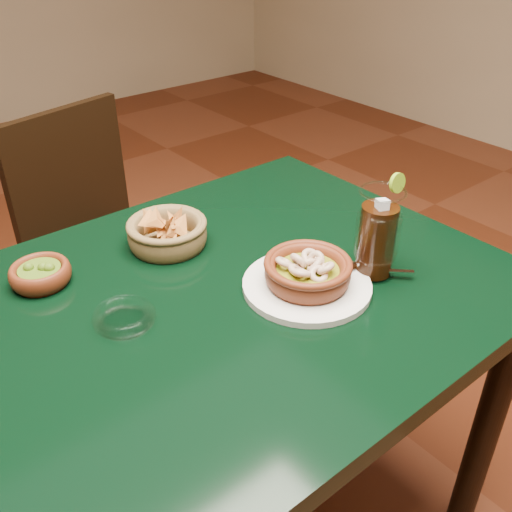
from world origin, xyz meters
TOP-DOWN VIEW (x-y plane):
  - dining_table at (0.00, 0.00)m, footprint 1.20×0.80m
  - dining_chair at (0.16, 0.70)m, footprint 0.49×0.49m
  - shrimp_plate at (0.20, -0.09)m, footprint 0.29×0.23m
  - chip_basket at (0.09, 0.20)m, footprint 0.19×0.19m
  - guacamole_ramekin at (-0.16, 0.23)m, footprint 0.13×0.13m
  - cola_drink at (0.33, -0.13)m, footprint 0.17×0.17m
  - glass_ashtray at (-0.10, 0.03)m, footprint 0.11×0.11m

SIDE VIEW (x-z plane):
  - dining_chair at x=0.16m, z-range 0.04..0.92m
  - dining_table at x=0.00m, z-range 0.28..1.03m
  - glass_ashtray at x=-0.10m, z-range 0.75..0.78m
  - guacamole_ramekin at x=-0.16m, z-range 0.75..0.79m
  - chip_basket at x=0.09m, z-range 0.73..0.83m
  - shrimp_plate at x=0.20m, z-range 0.74..0.82m
  - cola_drink at x=0.33m, z-range 0.74..0.93m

